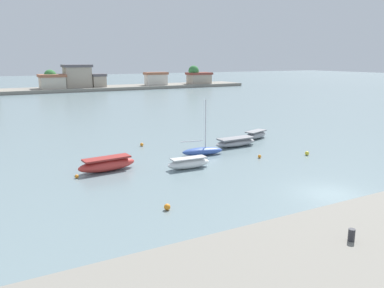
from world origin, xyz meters
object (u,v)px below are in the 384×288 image
Objects in this scene: moored_boat_0 at (107,164)px; mooring_bollard at (352,235)px; mooring_buoy_1 at (307,153)px; moored_boat_3 at (235,142)px; moored_boat_1 at (189,163)px; mooring_buoy_3 at (77,176)px; moored_boat_4 at (256,135)px; mooring_buoy_2 at (167,207)px; mooring_buoy_4 at (260,156)px; mooring_buoy_0 at (142,145)px; moored_boat_2 at (203,151)px.

mooring_bollard is at bearing -85.57° from moored_boat_0.
mooring_buoy_1 is at bearing -17.67° from moored_boat_0.
moored_boat_0 is 14.20m from moored_boat_3.
moored_boat_1 is at bearing 81.82° from mooring_bollard.
moored_boat_0 is (-3.50, 20.23, -1.83)m from mooring_bollard.
mooring_buoy_3 is at bearing 107.32° from mooring_bollard.
mooring_bollard is 1.63× the size of mooring_buoy_3.
moored_boat_0 is 18.74m from moored_boat_4.
moored_boat_0 is at bearing 167.72° from mooring_buoy_1.
mooring_buoy_2 is (0.84, -9.60, -0.34)m from moored_boat_0.
moored_boat_3 is 17.80m from mooring_buoy_2.
moored_boat_3 is 15.50× the size of mooring_buoy_4.
moored_boat_3 is at bearing 65.11° from mooring_bollard.
moored_boat_0 reaches higher than mooring_buoy_0.
mooring_buoy_4 is at bearing -144.67° from moored_boat_4.
mooring_buoy_4 is at bearing 61.24° from mooring_bollard.
moored_boat_0 is 8.90m from mooring_buoy_0.
mooring_buoy_0 is at bearing 138.30° from mooring_buoy_1.
mooring_buoy_4 is at bearing 164.03° from mooring_buoy_1.
moored_boat_2 is 9.67m from moored_boat_4.
moored_boat_1 is (2.56, 17.79, -1.93)m from mooring_bollard.
moored_boat_1 is 4.57m from moored_boat_2.
mooring_buoy_0 is at bearing 149.16° from moored_boat_3.
moored_boat_2 is at bearing -0.17° from moored_boat_0.
mooring_buoy_4 reaches higher than mooring_buoy_3.
mooring_bollard is at bearing -72.68° from mooring_buoy_3.
mooring_bollard reaches higher than moored_boat_1.
moored_boat_0 is 1.29× the size of moored_boat_1.
mooring_buoy_1 is (11.62, -1.41, -0.24)m from moored_boat_1.
moored_boat_4 is at bearing 32.99° from moored_boat_2.
mooring_buoy_3 is (-20.75, -5.31, -0.28)m from moored_boat_4.
moored_boat_2 reaches higher than mooring_buoy_3.
moored_boat_2 is 14.79× the size of mooring_buoy_0.
mooring_buoy_0 is at bearing 95.54° from moored_boat_1.
moored_boat_2 is at bearing 150.93° from mooring_buoy_1.
mooring_bollard is 18.08m from moored_boat_1.
moored_boat_3 is 1.30× the size of moored_boat_4.
moored_boat_0 is at bearing 168.99° from mooring_buoy_4.
mooring_buoy_3 is at bearing 171.48° from mooring_buoy_1.
moored_boat_4 reaches higher than mooring_buoy_1.
mooring_buoy_1 is (14.18, 16.38, -2.17)m from mooring_bollard.
mooring_bollard is at bearing -117.35° from moored_boat_3.
mooring_buoy_2 is 1.33× the size of mooring_buoy_3.
moored_boat_2 is at bearing -59.00° from mooring_buoy_0.
moored_boat_3 is at bearing 120.60° from mooring_buoy_1.
moored_boat_1 is 11.71m from mooring_buoy_1.
mooring_bollard is 1.52× the size of mooring_buoy_4.
mooring_bollard is 20.45m from mooring_buoy_3.
moored_boat_0 reaches higher than mooring_buoy_3.
moored_boat_0 is at bearing 160.72° from moored_boat_1.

